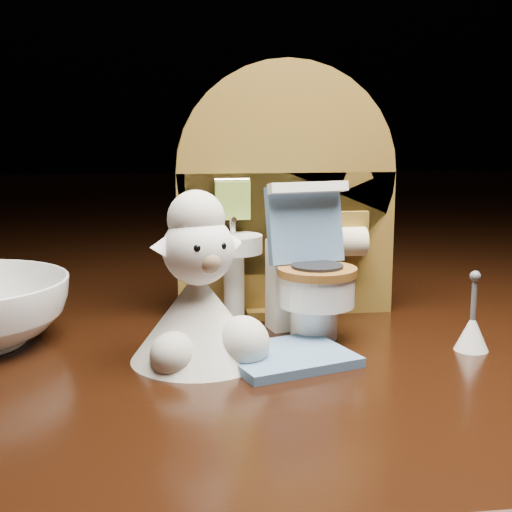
{
  "coord_description": "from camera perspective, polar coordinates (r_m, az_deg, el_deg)",
  "views": [
    {
      "loc": [
        -0.07,
        -0.35,
        0.12
      ],
      "look_at": [
        -0.02,
        0.01,
        0.05
      ],
      "focal_mm": 50.0,
      "sensor_mm": 36.0,
      "label": 1
    }
  ],
  "objects": [
    {
      "name": "bath_mat",
      "position": [
        0.35,
        2.5,
        -8.05
      ],
      "size": [
        0.07,
        0.07,
        0.0
      ],
      "primitive_type": "cube",
      "rotation": [
        0.0,
        0.0,
        0.32
      ],
      "color": "#50739A",
      "rests_on": "ground"
    },
    {
      "name": "backdrop_panel",
      "position": [
        0.43,
        2.3,
        4.06
      ],
      "size": [
        0.13,
        0.05,
        0.15
      ],
      "color": "brown",
      "rests_on": "ground"
    },
    {
      "name": "plush_lamb",
      "position": [
        0.35,
        -4.53,
        -3.68
      ],
      "size": [
        0.07,
        0.07,
        0.09
      ],
      "rotation": [
        0.0,
        0.0,
        0.34
      ],
      "color": "beige",
      "rests_on": "ground"
    },
    {
      "name": "toilet_brush",
      "position": [
        0.38,
        16.91,
        -5.65
      ],
      "size": [
        0.02,
        0.02,
        0.04
      ],
      "color": "white",
      "rests_on": "ground"
    },
    {
      "name": "toy_toilet",
      "position": [
        0.39,
        4.24,
        -1.89
      ],
      "size": [
        0.05,
        0.06,
        0.08
      ],
      "rotation": [
        0.0,
        0.0,
        0.22
      ],
      "color": "white",
      "rests_on": "ground"
    }
  ]
}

